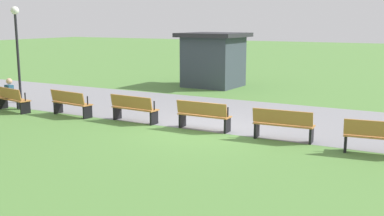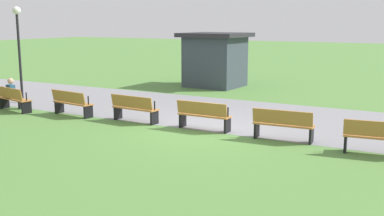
% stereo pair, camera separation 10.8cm
% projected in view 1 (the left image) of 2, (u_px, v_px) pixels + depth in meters
% --- Properties ---
extents(ground_plane, '(120.00, 120.00, 0.00)m').
position_uv_depth(ground_plane, '(204.00, 130.00, 14.16)').
color(ground_plane, '#54843D').
extents(path_paving, '(39.47, 5.66, 0.01)m').
position_uv_depth(path_paving, '(238.00, 114.00, 16.45)').
color(path_paving, gray).
rests_on(path_paving, ground).
extents(bench_2, '(1.71, 0.77, 0.89)m').
position_uv_depth(bench_2, '(12.00, 99.00, 16.90)').
color(bench_2, '#B27538').
rests_on(bench_2, ground).
extents(bench_3, '(1.70, 0.68, 0.89)m').
position_uv_depth(bench_3, '(71.00, 103.00, 16.08)').
color(bench_3, '#B27538').
rests_on(bench_3, ground).
extents(bench_4, '(1.68, 0.58, 0.89)m').
position_uv_depth(bench_4, '(134.00, 108.00, 15.12)').
color(bench_4, '#B27538').
rests_on(bench_4, ground).
extents(bench_5, '(1.65, 0.47, 0.89)m').
position_uv_depth(bench_5, '(203.00, 115.00, 14.01)').
color(bench_5, '#B27538').
rests_on(bench_5, ground).
extents(bench_6, '(1.68, 0.58, 0.89)m').
position_uv_depth(bench_6, '(283.00, 124.00, 12.77)').
color(bench_6, '#B27538').
rests_on(bench_6, ground).
extents(bench_7, '(1.70, 0.68, 0.89)m').
position_uv_depth(bench_7, '(379.00, 137.00, 11.40)').
color(bench_7, '#B27538').
rests_on(bench_7, ground).
extents(person_seated, '(0.40, 0.56, 1.20)m').
position_uv_depth(person_seated, '(12.00, 93.00, 17.11)').
color(person_seated, navy).
rests_on(person_seated, ground).
extents(lamp_post, '(0.32, 0.32, 3.81)m').
position_uv_depth(lamp_post, '(17.00, 36.00, 18.33)').
color(lamp_post, black).
rests_on(lamp_post, ground).
extents(kiosk, '(3.12, 2.96, 2.67)m').
position_uv_depth(kiosk, '(213.00, 59.00, 23.20)').
color(kiosk, '#38424C').
rests_on(kiosk, ground).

